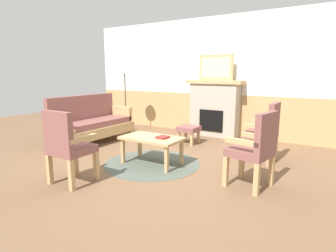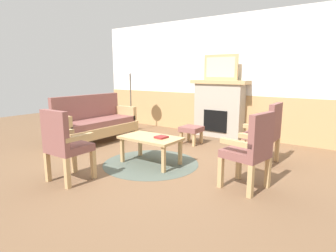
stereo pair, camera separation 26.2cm
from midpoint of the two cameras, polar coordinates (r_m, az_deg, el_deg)
ground_plane at (r=4.58m, az=-0.92°, el=-7.46°), size 14.00×14.00×0.00m
wall_back at (r=6.61m, az=12.76°, el=9.50°), size 7.20×0.14×2.70m
fireplace at (r=6.43m, az=11.64°, el=3.63°), size 1.30×0.44×1.28m
framed_picture at (r=6.39m, az=11.96°, el=11.73°), size 0.80×0.04×0.56m
couch at (r=5.99m, az=-13.50°, el=0.55°), size 0.70×1.80×0.98m
coffee_table at (r=4.42m, az=-1.90°, el=-2.94°), size 0.96×0.56×0.44m
round_rug at (r=4.52m, az=-1.87°, el=-7.65°), size 1.54×1.54×0.01m
book_on_table at (r=4.32m, az=0.34°, el=-2.31°), size 0.18×0.19×0.03m
footstool at (r=5.71m, az=6.15°, el=-0.85°), size 0.40×0.40×0.36m
armchair_near_fireplace at (r=4.70m, az=21.05°, el=-0.92°), size 0.48×0.48×0.98m
armchair_by_window_left at (r=3.59m, az=18.71°, el=-4.27°), size 0.56×0.56×0.98m
armchair_front_left at (r=3.85m, az=-18.72°, el=-3.27°), size 0.49×0.49×0.98m
floor_lamp_by_couch at (r=6.89m, az=-6.72°, el=10.89°), size 0.36×0.36×1.68m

